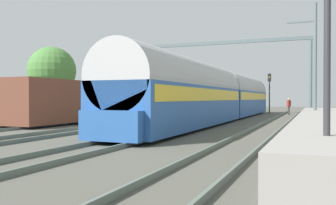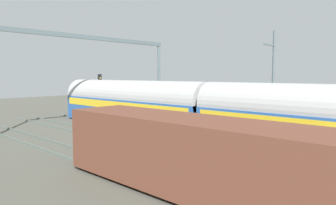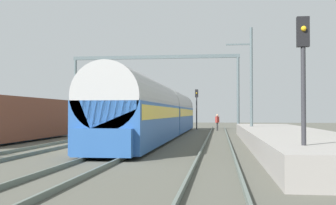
# 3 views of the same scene
# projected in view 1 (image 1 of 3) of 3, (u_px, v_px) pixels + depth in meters

# --- Properties ---
(ground) EXTENTS (120.00, 120.00, 0.00)m
(ground) POSITION_uv_depth(u_px,v_px,m) (135.00, 130.00, 19.54)
(ground) COLOR #515047
(track_far_west) EXTENTS (1.52, 60.00, 0.16)m
(track_far_west) POSITION_uv_depth(u_px,v_px,m) (38.00, 125.00, 21.98)
(track_far_west) COLOR #5A655D
(track_far_west) RESTS_ON ground
(track_west) EXTENTS (1.51, 60.00, 0.16)m
(track_west) POSITION_uv_depth(u_px,v_px,m) (100.00, 127.00, 20.35)
(track_west) COLOR #5A655D
(track_west) RESTS_ON ground
(track_east) EXTENTS (1.51, 60.00, 0.16)m
(track_east) POSITION_uv_depth(u_px,v_px,m) (173.00, 130.00, 18.72)
(track_east) COLOR #5A655D
(track_east) RESTS_ON ground
(track_far_east) EXTENTS (1.52, 60.00, 0.16)m
(track_far_east) POSITION_uv_depth(u_px,v_px,m) (260.00, 133.00, 17.09)
(track_far_east) COLOR #5A655D
(track_far_east) RESTS_ON ground
(passenger_train) EXTENTS (2.93, 32.85, 3.82)m
(passenger_train) POSITION_uv_depth(u_px,v_px,m) (221.00, 95.00, 28.20)
(passenger_train) COLOR #28569E
(passenger_train) RESTS_ON ground
(freight_car) EXTENTS (2.80, 13.00, 2.70)m
(freight_car) POSITION_uv_depth(u_px,v_px,m) (80.00, 101.00, 25.93)
(freight_car) COLOR brown
(freight_car) RESTS_ON ground
(person_crossing) EXTENTS (0.42, 0.47, 1.73)m
(person_crossing) POSITION_uv_depth(u_px,v_px,m) (289.00, 105.00, 37.70)
(person_crossing) COLOR #303030
(person_crossing) RESTS_ON ground
(railway_signal_near) EXTENTS (0.36, 0.30, 4.73)m
(railway_signal_near) POSITION_uv_depth(u_px,v_px,m) (327.00, 34.00, 7.70)
(railway_signal_near) COLOR #2D2D33
(railway_signal_near) RESTS_ON ground
(railway_signal_far) EXTENTS (0.36, 0.30, 4.53)m
(railway_signal_far) POSITION_uv_depth(u_px,v_px,m) (269.00, 88.00, 41.77)
(railway_signal_far) COLOR #2D2D33
(railway_signal_far) RESTS_ON ground
(catenary_gantry) EXTENTS (17.50, 0.28, 7.86)m
(catenary_gantry) POSITION_uv_depth(u_px,v_px,m) (225.00, 59.00, 39.10)
(catenary_gantry) COLOR #526165
(catenary_gantry) RESTS_ON ground
(catenary_pole_east_mid) EXTENTS (1.90, 0.20, 8.00)m
(catenary_pole_east_mid) POSITION_uv_depth(u_px,v_px,m) (315.00, 61.00, 24.11)
(catenary_pole_east_mid) COLOR #526165
(catenary_pole_east_mid) RESTS_ON ground
(tree_west_background) EXTENTS (4.95, 4.95, 7.04)m
(tree_west_background) POSITION_uv_depth(u_px,v_px,m) (52.00, 71.00, 37.79)
(tree_west_background) COLOR #4C3826
(tree_west_background) RESTS_ON ground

